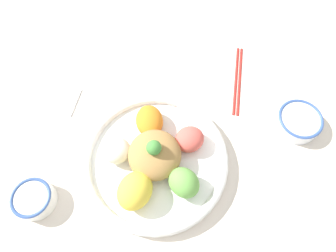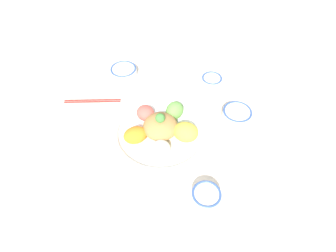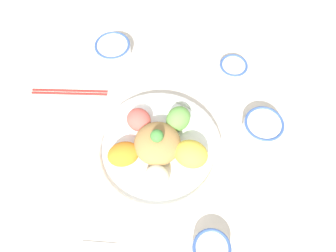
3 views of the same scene
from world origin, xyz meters
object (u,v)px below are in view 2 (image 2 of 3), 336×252
sauce_bowl_red (212,80)px  rice_bowl_blue (124,71)px  rice_bowl_plain (206,196)px  sauce_bowl_dark (237,115)px  serving_spoon_main (105,200)px  salad_platter (161,131)px  chopsticks_pair_near (92,100)px

sauce_bowl_red → rice_bowl_blue: rice_bowl_blue is taller
sauce_bowl_red → rice_bowl_plain: 0.51m
sauce_bowl_dark → serving_spoon_main: (-0.22, 0.48, -0.02)m
salad_platter → sauce_bowl_red: salad_platter is taller
sauce_bowl_red → sauce_bowl_dark: sauce_bowl_dark is taller
rice_bowl_blue → serving_spoon_main: bearing=168.2°
chopsticks_pair_near → rice_bowl_blue: bearing=-127.3°
chopsticks_pair_near → salad_platter: bearing=146.0°
salad_platter → sauce_bowl_red: bearing=-48.0°
rice_bowl_blue → chopsticks_pair_near: rice_bowl_blue is taller
salad_platter → sauce_bowl_red: 0.34m
salad_platter → serving_spoon_main: size_ratio=2.51×
rice_bowl_blue → sauce_bowl_dark: size_ratio=1.03×
salad_platter → chopsticks_pair_near: salad_platter is taller
salad_platter → sauce_bowl_red: size_ratio=4.01×
sauce_bowl_red → rice_bowl_blue: bearing=70.6°
sauce_bowl_red → chopsticks_pair_near: sauce_bowl_red is taller
serving_spoon_main → salad_platter: bearing=56.7°
chopsticks_pair_near → serving_spoon_main: bearing=103.0°
chopsticks_pair_near → serving_spoon_main: (-0.42, -0.02, -0.00)m
rice_bowl_plain → chopsticks_pair_near: rice_bowl_plain is taller
chopsticks_pair_near → sauce_bowl_dark: bearing=168.2°
sauce_bowl_dark → serving_spoon_main: bearing=114.2°
sauce_bowl_dark → chopsticks_pair_near: 0.54m
salad_platter → chopsticks_pair_near: (0.22, 0.23, -0.03)m
salad_platter → rice_bowl_plain: size_ratio=3.83×
sauce_bowl_dark → chopsticks_pair_near: (0.20, 0.51, -0.02)m
salad_platter → serving_spoon_main: (-0.20, 0.21, -0.03)m
salad_platter → chopsticks_pair_near: 0.32m
rice_bowl_plain → chopsticks_pair_near: (0.48, 0.31, -0.02)m
sauce_bowl_dark → chopsticks_pair_near: sauce_bowl_dark is taller
rice_bowl_blue → rice_bowl_plain: size_ratio=1.24×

